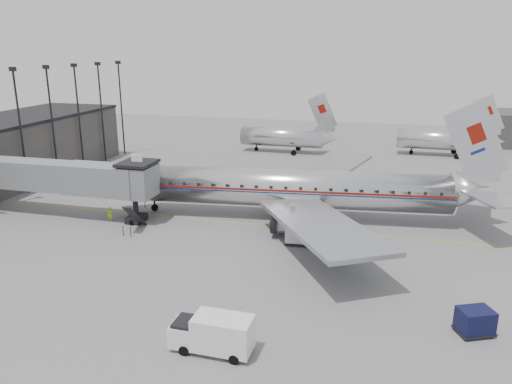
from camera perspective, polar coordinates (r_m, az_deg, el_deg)
ground at (r=46.79m, az=-5.39°, el=-5.83°), size 160.00×160.00×0.00m
apron_line at (r=51.27m, az=0.07°, el=-3.72°), size 60.00×0.15×0.01m
jet_bridge at (r=56.16m, az=-20.38°, el=1.49°), size 21.00×6.20×7.10m
floodlight_masts at (r=69.14m, az=-23.78°, el=7.32°), size 0.90×42.25×15.25m
distant_aircraft_near at (r=85.60m, az=3.11°, el=6.37°), size 16.39×3.20×10.26m
distant_aircraft_mid at (r=88.29m, az=20.50°, el=5.66°), size 16.39×3.20×10.26m
airliner at (r=52.38m, az=4.96°, el=0.37°), size 40.56×37.40×12.84m
service_van at (r=30.94m, az=-4.96°, el=-15.74°), size 5.01×2.08×2.34m
baggage_cart_navy at (r=35.41m, az=23.75°, el=-13.34°), size 2.67×2.42×1.71m
baggage_cart_white at (r=46.28m, az=4.82°, el=-4.77°), size 2.47×1.96×1.84m
ramp_worker at (r=54.07m, az=-16.35°, el=-2.47°), size 0.58×0.39×1.54m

